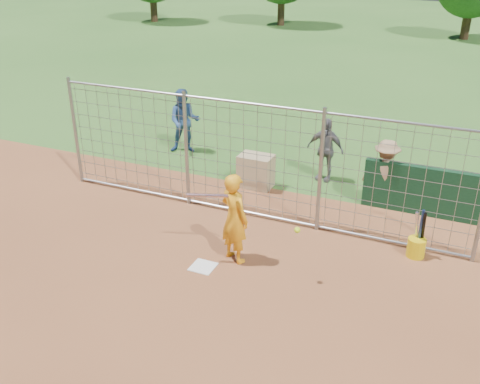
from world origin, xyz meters
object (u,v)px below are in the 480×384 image
at_px(equipment_bin, 256,171).
at_px(bucket_with_bats, 417,245).
at_px(bystander_b, 325,149).
at_px(bystander_a, 184,121).
at_px(bystander_c, 385,174).
at_px(batter, 234,218).

distance_m(equipment_bin, bucket_with_bats, 4.32).
bearing_deg(bystander_b, bucket_with_bats, -41.93).
bearing_deg(bucket_with_bats, bystander_b, 132.76).
height_order(bystander_a, bystander_c, bystander_a).
xyz_separation_m(equipment_bin, bucket_with_bats, (3.96, -1.71, -0.15)).
xyz_separation_m(bystander_b, bucket_with_bats, (2.58, -2.79, -0.55)).
xyz_separation_m(bystander_a, bystander_b, (4.09, -0.32, -0.10)).
distance_m(batter, bystander_c, 3.99).
distance_m(bystander_b, bystander_c, 1.82).
relative_size(batter, bystander_c, 1.12).
bearing_deg(bucket_with_bats, equipment_bin, 156.62).
relative_size(batter, equipment_bin, 2.17).
bearing_deg(bystander_c, equipment_bin, 9.63).
xyz_separation_m(bystander_b, equipment_bin, (-1.38, -1.08, -0.39)).
bearing_deg(bystander_b, equipment_bin, -136.65).
bearing_deg(bucket_with_bats, bystander_c, 117.18).
bearing_deg(batter, bystander_c, -97.98).
xyz_separation_m(batter, bucket_with_bats, (3.09, 1.47, -0.62)).
xyz_separation_m(batter, bystander_c, (2.11, 3.38, -0.09)).
height_order(equipment_bin, bucket_with_bats, bucket_with_bats).
xyz_separation_m(bystander_a, bystander_c, (5.68, -1.19, -0.12)).
distance_m(bystander_a, bucket_with_bats, 7.38).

